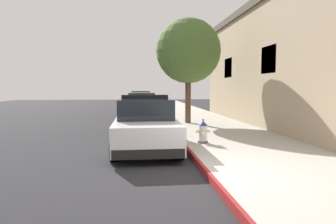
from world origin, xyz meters
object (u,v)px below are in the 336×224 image
Objects in this scene: police_cruiser at (145,124)px; parked_car_dark_far at (141,100)px; fire_hydrant at (203,132)px; parked_car_silver_ahead at (141,105)px; street_tree at (188,51)px.

police_cruiser is 17.83m from parked_car_dark_far.
parked_car_dark_far is (0.18, 17.83, -0.00)m from police_cruiser.
fire_hydrant is at bearing -84.90° from parked_car_dark_far.
street_tree is (2.19, -4.93, 2.93)m from parked_car_silver_ahead.
fire_hydrant is 6.14m from street_tree.
parked_car_silver_ahead is 6.37× the size of fire_hydrant.
parked_car_dark_far reaches higher than fire_hydrant.
parked_car_silver_ahead is at bearing 113.96° from street_tree.
fire_hydrant is at bearing -95.11° from street_tree.
parked_car_dark_far is 13.46m from street_tree.
police_cruiser reaches higher than parked_car_silver_ahead.
parked_car_silver_ahead is 0.95× the size of street_tree.
street_tree reaches higher than parked_car_silver_ahead.
street_tree reaches higher than police_cruiser.
police_cruiser reaches higher than parked_car_dark_far.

